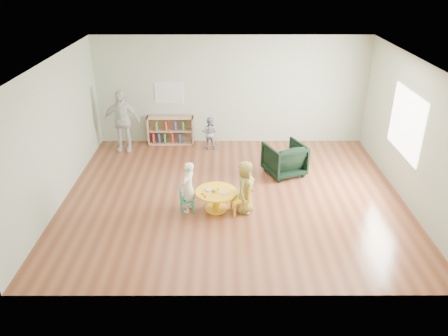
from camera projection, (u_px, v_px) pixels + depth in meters
name	position (u px, v px, depth m)	size (l,w,h in m)	color
room	(235.00, 109.00, 8.34)	(7.10, 7.00, 2.80)	brown
activity_table	(216.00, 197.00, 8.55)	(0.81, 0.81, 0.45)	yellow
kid_chair_left	(185.00, 199.00, 8.51)	(0.31, 0.31, 0.50)	#1B986E
kid_chair_right	(242.00, 197.00, 8.45)	(0.40, 0.40, 0.60)	yellow
bookshelf	(170.00, 130.00, 11.57)	(1.20, 0.30, 0.75)	tan
alphabet_poster	(169.00, 93.00, 11.26)	(0.74, 0.01, 0.54)	white
armchair	(284.00, 159.00, 9.92)	(0.80, 0.83, 0.75)	black
child_left	(188.00, 187.00, 8.40)	(0.38, 0.25, 1.05)	white
child_right	(245.00, 187.00, 8.37)	(0.52, 0.34, 1.07)	yellow
toddler	(210.00, 133.00, 11.22)	(0.42, 0.33, 0.86)	#1B2645
adult_caretaker	(122.00, 121.00, 10.97)	(0.93, 0.39, 1.59)	silver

